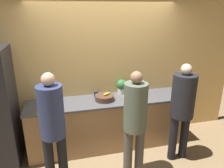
% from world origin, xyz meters
% --- Properties ---
extents(ground_plane, '(14.00, 14.00, 0.00)m').
position_xyz_m(ground_plane, '(0.00, 0.00, 0.00)').
color(ground_plane, '#8C704C').
extents(wall_back, '(5.20, 0.06, 2.60)m').
position_xyz_m(wall_back, '(0.00, 0.69, 1.30)').
color(wall_back, '#E0B266').
rests_on(wall_back, ground_plane).
extents(counter, '(2.80, 0.67, 0.90)m').
position_xyz_m(counter, '(0.00, 0.37, 0.45)').
color(counter, '#9E754C').
rests_on(counter, ground_plane).
extents(person_left, '(0.32, 0.32, 1.67)m').
position_xyz_m(person_left, '(-0.94, -0.42, 0.98)').
color(person_left, black).
rests_on(person_left, ground_plane).
extents(person_center, '(0.32, 0.32, 1.63)m').
position_xyz_m(person_center, '(0.17, -0.49, 0.95)').
color(person_center, '#4C4742').
rests_on(person_center, ground_plane).
extents(person_right, '(0.36, 0.36, 1.63)m').
position_xyz_m(person_right, '(1.02, -0.29, 0.98)').
color(person_right, black).
rests_on(person_right, ground_plane).
extents(fruit_bowl, '(0.32, 0.32, 0.13)m').
position_xyz_m(fruit_bowl, '(-0.09, 0.34, 0.95)').
color(fruit_bowl, '#4C3323').
rests_on(fruit_bowl, counter).
extents(utensil_crock, '(0.10, 0.10, 0.26)m').
position_xyz_m(utensil_crock, '(-0.86, 0.54, 0.97)').
color(utensil_crock, '#3D424C').
rests_on(utensil_crock, counter).
extents(bottle_clear, '(0.06, 0.06, 0.18)m').
position_xyz_m(bottle_clear, '(0.22, 0.14, 0.98)').
color(bottle_clear, silver).
rests_on(bottle_clear, counter).
extents(bottle_dark, '(0.06, 0.06, 0.23)m').
position_xyz_m(bottle_dark, '(0.54, 0.46, 0.99)').
color(bottle_dark, '#333338').
rests_on(bottle_dark, counter).
extents(cup_black, '(0.08, 0.08, 0.10)m').
position_xyz_m(cup_black, '(-0.19, 0.54, 0.95)').
color(cup_black, '#28282D').
rests_on(cup_black, counter).
extents(potted_plant, '(0.18, 0.18, 0.27)m').
position_xyz_m(potted_plant, '(0.28, 0.56, 1.05)').
color(potted_plant, beige).
rests_on(potted_plant, counter).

